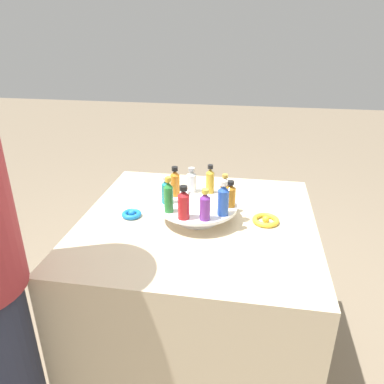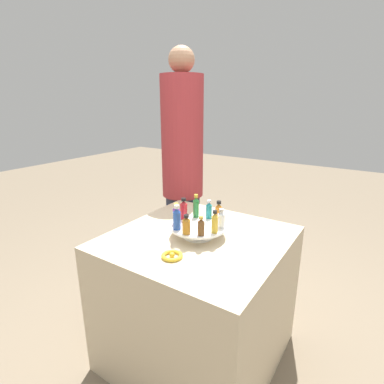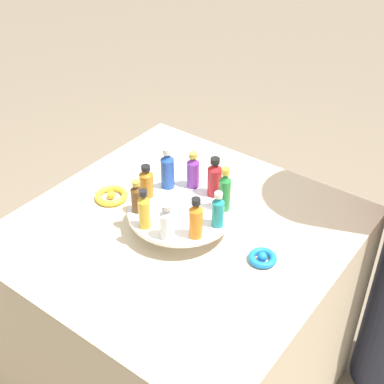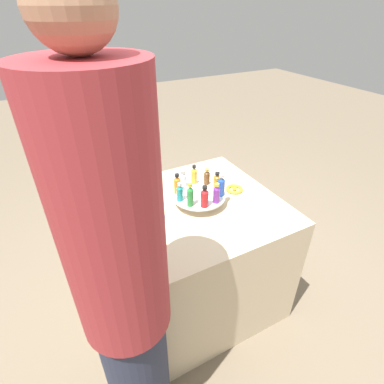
% 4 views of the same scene
% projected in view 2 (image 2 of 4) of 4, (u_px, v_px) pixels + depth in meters
% --- Properties ---
extents(ground_plane, '(12.00, 12.00, 0.00)m').
position_uv_depth(ground_plane, '(197.00, 351.00, 1.80)').
color(ground_plane, '#756651').
extents(party_table, '(0.87, 0.87, 0.76)m').
position_uv_depth(party_table, '(198.00, 298.00, 1.68)').
color(party_table, beige).
rests_on(party_table, ground_plane).
extents(display_stand, '(0.29, 0.29, 0.06)m').
position_uv_depth(display_stand, '(198.00, 229.00, 1.56)').
color(display_stand, white).
rests_on(display_stand, party_table).
extents(bottle_orange, '(0.04, 0.04, 0.12)m').
position_uv_depth(bottle_orange, '(219.00, 212.00, 1.58)').
color(bottle_orange, orange).
rests_on(bottle_orange, display_stand).
extents(bottle_teal, '(0.03, 0.03, 0.10)m').
position_uv_depth(bottle_teal, '(209.00, 210.00, 1.64)').
color(bottle_teal, teal).
rests_on(bottle_teal, display_stand).
extents(bottle_green, '(0.03, 0.03, 0.13)m').
position_uv_depth(bottle_green, '(196.00, 207.00, 1.65)').
color(bottle_green, '#288438').
rests_on(bottle_green, display_stand).
extents(bottle_red, '(0.04, 0.04, 0.12)m').
position_uv_depth(bottle_red, '(184.00, 209.00, 1.62)').
color(bottle_red, '#B21E23').
rests_on(bottle_red, display_stand).
extents(bottle_purple, '(0.04, 0.04, 0.11)m').
position_uv_depth(bottle_purple, '(176.00, 214.00, 1.56)').
color(bottle_purple, '#702D93').
rests_on(bottle_purple, display_stand).
extents(bottle_blue, '(0.04, 0.04, 0.13)m').
position_uv_depth(bottle_blue, '(177.00, 218.00, 1.49)').
color(bottle_blue, '#234CAD').
rests_on(bottle_blue, display_stand).
extents(bottle_amber, '(0.04, 0.04, 0.10)m').
position_uv_depth(bottle_amber, '(186.00, 225.00, 1.44)').
color(bottle_amber, '#AD6B19').
rests_on(bottle_amber, display_stand).
extents(bottle_brown, '(0.03, 0.03, 0.10)m').
position_uv_depth(bottle_brown, '(201.00, 227.00, 1.43)').
color(bottle_brown, brown).
rests_on(bottle_brown, display_stand).
extents(bottle_gold, '(0.03, 0.03, 0.12)m').
position_uv_depth(bottle_gold, '(215.00, 223.00, 1.45)').
color(bottle_gold, gold).
rests_on(bottle_gold, display_stand).
extents(bottle_clear, '(0.04, 0.04, 0.10)m').
position_uv_depth(bottle_clear, '(221.00, 219.00, 1.52)').
color(bottle_clear, silver).
rests_on(bottle_clear, display_stand).
extents(ribbon_bow_gold, '(0.10, 0.10, 0.03)m').
position_uv_depth(ribbon_bow_gold, '(172.00, 256.00, 1.36)').
color(ribbon_bow_gold, gold).
rests_on(ribbon_bow_gold, party_table).
extents(ribbon_bow_blue, '(0.08, 0.08, 0.03)m').
position_uv_depth(ribbon_bow_blue, '(218.00, 219.00, 1.78)').
color(ribbon_bow_blue, blue).
rests_on(ribbon_bow_blue, party_table).
extents(person_figure, '(0.31, 0.31, 1.79)m').
position_uv_depth(person_figure, '(183.00, 175.00, 2.24)').
color(person_figure, '#282D42').
rests_on(person_figure, ground_plane).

